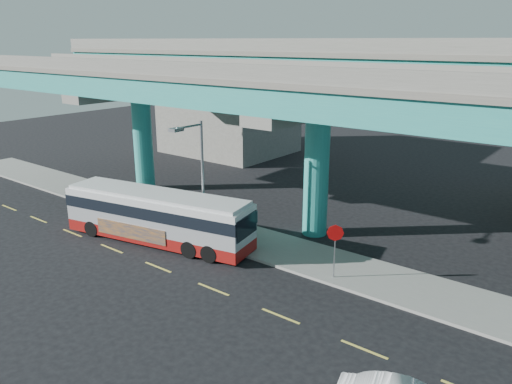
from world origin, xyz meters
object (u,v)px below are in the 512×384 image
Objects in this scene: transit_bus at (157,215)px; stop_sign at (335,239)px; parked_car at (159,201)px; street_lamp at (196,165)px.

transit_bus is 10.96m from stop_sign.
transit_bus reaches higher than parked_car.
parked_car is 14.88m from stop_sign.
street_lamp is 2.52× the size of stop_sign.
street_lamp is at bearing 22.07° from transit_bus.
street_lamp is at bearing 175.94° from stop_sign.
transit_bus is at bearing -146.53° from street_lamp.
transit_bus is 1.73× the size of street_lamp.
transit_bus is 4.36× the size of stop_sign.
stop_sign is (10.75, 2.04, 0.51)m from transit_bus.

